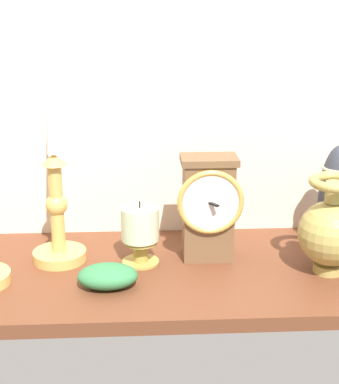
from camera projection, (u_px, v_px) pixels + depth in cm
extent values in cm
cube|color=brown|center=(153.00, 274.00, 106.02)|extent=(100.00, 36.00, 2.40)
cube|color=#EEDEC6|center=(149.00, 68.00, 112.94)|extent=(120.00, 2.00, 65.00)
cube|color=brown|center=(208.00, 211.00, 107.34)|extent=(8.83, 5.76, 17.75)
cube|color=brown|center=(209.00, 160.00, 104.36)|extent=(9.89, 6.45, 1.20)
torus|color=tan|center=(211.00, 202.00, 103.35)|extent=(11.59, 1.05, 11.59)
cylinder|color=white|center=(211.00, 203.00, 103.25)|extent=(9.69, 0.40, 9.69)
cube|color=black|center=(211.00, 203.00, 102.97)|extent=(2.58, 3.38, 0.30)
cylinder|color=#D8AE59|center=(60.00, 255.00, 108.54)|extent=(9.53, 9.53, 1.80)
cylinder|color=#D8AE59|center=(57.00, 209.00, 105.74)|extent=(2.44, 2.44, 16.03)
sphere|color=#D8AE59|center=(57.00, 205.00, 105.48)|extent=(3.90, 3.90, 3.90)
cone|color=#D8AE59|center=(54.00, 159.00, 102.90)|extent=(4.36, 4.36, 2.00)
cone|color=white|center=(50.00, 103.00, 99.88)|extent=(2.17, 2.17, 17.19)
cylinder|color=tan|center=(328.00, 268.00, 103.95)|extent=(5.03, 5.03, 1.60)
sphere|color=tan|center=(331.00, 233.00, 101.94)|extent=(11.17, 11.17, 11.17)
cylinder|color=tan|center=(335.00, 192.00, 99.63)|extent=(3.13, 3.13, 3.51)
torus|color=tan|center=(336.00, 182.00, 99.08)|extent=(8.78, 8.78, 1.58)
cylinder|color=#AD9844|center=(140.00, 252.00, 107.13)|extent=(2.63, 2.63, 4.12)
cylinder|color=#AD9844|center=(141.00, 261.00, 107.65)|extent=(6.58, 6.58, 0.80)
cylinder|color=#AD9844|center=(140.00, 241.00, 106.48)|extent=(5.93, 5.93, 0.60)
cylinder|color=beige|center=(140.00, 224.00, 105.43)|extent=(6.64, 6.64, 5.90)
cylinder|color=black|center=(140.00, 205.00, 104.31)|extent=(0.30, 0.30, 1.20)
ellipsoid|color=#313540|center=(336.00, 196.00, 112.19)|extent=(6.66, 6.66, 19.61)
torus|color=#CCB78C|center=(339.00, 168.00, 110.46)|extent=(6.26, 6.26, 0.60)
ellipsoid|color=#337946|center=(108.00, 276.00, 98.34)|extent=(9.88, 6.92, 3.86)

